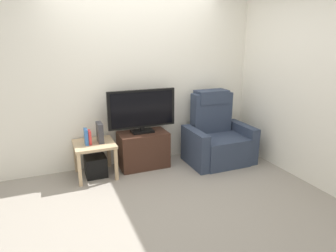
% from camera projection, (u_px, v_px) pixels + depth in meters
% --- Properties ---
extents(ground_plane, '(6.40, 6.40, 0.00)m').
position_uv_depth(ground_plane, '(166.00, 192.00, 3.78)').
color(ground_plane, gray).
extents(wall_back, '(6.40, 0.06, 2.60)m').
position_uv_depth(wall_back, '(137.00, 77.00, 4.42)').
color(wall_back, silver).
rests_on(wall_back, ground).
extents(wall_side, '(0.06, 4.48, 2.60)m').
position_uv_depth(wall_side, '(293.00, 81.00, 4.10)').
color(wall_side, silver).
rests_on(wall_side, ground).
extents(tv_stand, '(0.71, 0.42, 0.53)m').
position_uv_depth(tv_stand, '(143.00, 149.00, 4.47)').
color(tv_stand, '#3D2319').
rests_on(tv_stand, ground).
extents(television, '(0.99, 0.20, 0.63)m').
position_uv_depth(television, '(142.00, 110.00, 4.31)').
color(television, black).
rests_on(television, tv_stand).
extents(recliner_armchair, '(0.98, 0.78, 1.08)m').
position_uv_depth(recliner_armchair, '(217.00, 138.00, 4.66)').
color(recliner_armchair, '#2D384C').
rests_on(recliner_armchair, ground).
extents(side_table, '(0.54, 0.54, 0.49)m').
position_uv_depth(side_table, '(94.00, 148.00, 4.12)').
color(side_table, tan).
rests_on(side_table, ground).
extents(subwoofer_box, '(0.29, 0.29, 0.29)m').
position_uv_depth(subwoofer_box, '(96.00, 166.00, 4.19)').
color(subwoofer_box, black).
rests_on(subwoofer_box, ground).
extents(book_leftmost, '(0.04, 0.13, 0.22)m').
position_uv_depth(book_leftmost, '(86.00, 137.00, 4.01)').
color(book_leftmost, '#3366B2').
rests_on(book_leftmost, side_table).
extents(book_middle, '(0.04, 0.12, 0.19)m').
position_uv_depth(book_middle, '(90.00, 137.00, 4.03)').
color(book_middle, red).
rests_on(book_middle, side_table).
extents(game_console, '(0.07, 0.20, 0.27)m').
position_uv_depth(game_console, '(100.00, 132.00, 4.10)').
color(game_console, '#333338').
rests_on(game_console, side_table).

